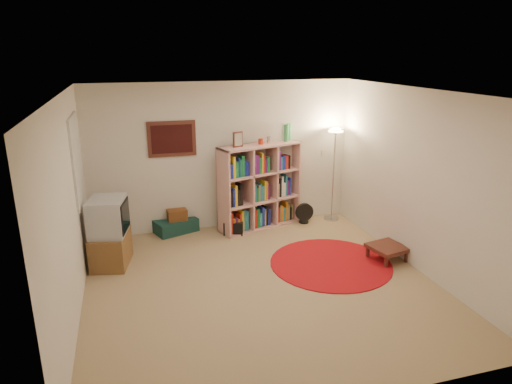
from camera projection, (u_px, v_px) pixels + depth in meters
room at (256, 193)px, 5.70m from camera, size 4.54×4.54×2.54m
bookshelf at (258, 188)px, 7.84m from camera, size 1.53×0.85×1.76m
floor_lamp at (335, 144)px, 7.98m from camera, size 0.42×0.42×1.69m
floor_fan at (304, 213)px, 8.16m from camera, size 0.32×0.17×0.37m
tv_stand at (110, 233)px, 6.48m from camera, size 0.61×0.77×1.00m
suitcase at (175, 225)px, 7.79m from camera, size 0.80×0.65×0.22m
wicker_basket at (177, 215)px, 7.71m from camera, size 0.34×0.26×0.18m
duffel_bag at (234, 227)px, 7.72m from camera, size 0.39×0.36×0.22m
paper_towel at (222, 223)px, 7.88m from camera, size 0.12×0.12×0.23m
red_rug at (331, 263)px, 6.63m from camera, size 1.76×1.76×0.02m
side_table at (387, 248)px, 6.71m from camera, size 0.57×0.57×0.22m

